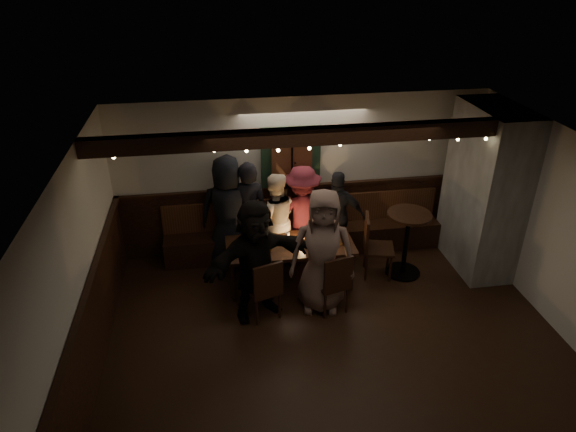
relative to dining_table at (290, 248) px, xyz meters
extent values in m
cube|color=black|center=(0.38, -1.40, -0.62)|extent=(6.00, 5.00, 0.01)
cube|color=black|center=(0.38, -1.40, 1.99)|extent=(6.00, 5.00, 0.01)
cube|color=silver|center=(0.38, 1.11, 0.68)|extent=(6.00, 0.01, 2.60)
cube|color=silver|center=(-2.63, -1.40, 0.68)|extent=(0.01, 5.00, 2.60)
cube|color=silver|center=(3.38, -1.40, 0.68)|extent=(0.01, 5.00, 2.60)
cube|color=black|center=(0.38, 1.08, -0.07)|extent=(6.00, 0.05, 1.10)
cube|color=black|center=(-2.60, -1.40, -0.07)|extent=(0.05, 5.00, 1.10)
cube|color=#61605A|center=(3.03, 0.10, 0.68)|extent=(0.70, 1.40, 2.60)
cube|color=black|center=(0.38, 0.83, -0.39)|extent=(4.60, 0.45, 0.45)
cube|color=#462010|center=(0.38, 1.01, 0.08)|extent=(4.60, 0.06, 0.50)
cube|color=#1C3523|center=(0.18, 1.04, 1.03)|extent=(0.95, 0.04, 1.00)
cube|color=#462010|center=(0.18, 0.98, 1.03)|extent=(0.64, 0.12, 0.76)
cube|color=black|center=(0.38, -0.40, 1.87)|extent=(6.00, 0.16, 0.22)
sphere|color=#FFE599|center=(-2.22, -0.42, 1.74)|extent=(0.04, 0.04, 0.04)
sphere|color=#FFE599|center=(-1.82, -0.42, 1.76)|extent=(0.04, 0.04, 0.04)
sphere|color=#FFE599|center=(-1.42, -0.42, 1.77)|extent=(0.04, 0.04, 0.04)
sphere|color=#FFE599|center=(-1.02, -0.42, 1.75)|extent=(0.04, 0.04, 0.04)
sphere|color=#FFE599|center=(-0.62, -0.42, 1.73)|extent=(0.04, 0.04, 0.04)
sphere|color=#FFE599|center=(-0.22, -0.42, 1.71)|extent=(0.04, 0.04, 0.04)
sphere|color=#FFE599|center=(0.18, -0.42, 1.72)|extent=(0.04, 0.04, 0.04)
sphere|color=#FFE599|center=(0.58, -0.42, 1.74)|extent=(0.04, 0.04, 0.04)
sphere|color=#FFE599|center=(0.98, -0.42, 1.76)|extent=(0.04, 0.04, 0.04)
sphere|color=#FFE599|center=(1.38, -0.42, 1.77)|extent=(0.04, 0.04, 0.04)
sphere|color=#FFE599|center=(1.78, -0.42, 1.75)|extent=(0.04, 0.04, 0.04)
sphere|color=#FFE599|center=(2.18, -0.42, 1.73)|extent=(0.04, 0.04, 0.04)
sphere|color=#FFE599|center=(2.58, -0.42, 1.71)|extent=(0.04, 0.04, 0.04)
sphere|color=#FFE599|center=(2.98, -0.42, 1.72)|extent=(0.04, 0.04, 0.04)
cube|color=black|center=(0.00, 0.00, 0.03)|extent=(1.89, 0.81, 0.05)
cylinder|color=black|center=(-0.87, -0.33, -0.31)|extent=(0.06, 0.06, 0.62)
cylinder|color=black|center=(-0.87, 0.34, -0.31)|extent=(0.06, 0.06, 0.62)
cylinder|color=black|center=(0.88, -0.33, -0.31)|extent=(0.06, 0.06, 0.62)
cylinder|color=black|center=(0.88, 0.34, -0.31)|extent=(0.06, 0.06, 0.62)
cylinder|color=#BF7226|center=(-0.60, 0.12, 0.12)|extent=(0.06, 0.06, 0.13)
cylinder|color=#BF7226|center=(-0.32, -0.13, 0.12)|extent=(0.06, 0.06, 0.13)
cylinder|color=silver|center=(-0.02, 0.14, 0.12)|extent=(0.06, 0.06, 0.13)
cylinder|color=#BF7226|center=(0.22, -0.10, 0.12)|extent=(0.06, 0.06, 0.13)
cylinder|color=silver|center=(0.47, 0.14, 0.12)|extent=(0.06, 0.06, 0.13)
cylinder|color=#BF7226|center=(0.74, -0.11, 0.12)|extent=(0.06, 0.06, 0.13)
cylinder|color=white|center=(-0.54, -0.27, 0.06)|extent=(0.23, 0.23, 0.01)
cube|color=#B2B2B7|center=(0.00, -0.04, 0.08)|extent=(0.14, 0.09, 0.05)
cylinder|color=#990C0C|center=(-0.03, -0.04, 0.13)|extent=(0.03, 0.03, 0.14)
cylinder|color=gold|center=(0.03, -0.04, 0.13)|extent=(0.03, 0.03, 0.14)
cylinder|color=silver|center=(0.20, 0.05, 0.09)|extent=(0.05, 0.05, 0.07)
sphere|color=#FFB24C|center=(0.20, 0.05, 0.15)|extent=(0.03, 0.03, 0.03)
cube|color=black|center=(-0.49, -0.71, -0.18)|extent=(0.53, 0.53, 0.04)
cube|color=black|center=(-0.43, -0.89, 0.08)|extent=(0.42, 0.17, 0.48)
cylinder|color=black|center=(-0.38, -0.49, -0.41)|extent=(0.04, 0.04, 0.41)
cylinder|color=black|center=(-0.28, -0.82, -0.41)|extent=(0.04, 0.04, 0.41)
cylinder|color=black|center=(-0.71, -0.60, -0.41)|extent=(0.04, 0.04, 0.41)
cylinder|color=black|center=(-0.60, -0.93, -0.41)|extent=(0.04, 0.04, 0.41)
cube|color=black|center=(0.46, -0.72, -0.18)|extent=(0.52, 0.52, 0.04)
cube|color=black|center=(0.51, -0.91, 0.08)|extent=(0.42, 0.15, 0.49)
cylinder|color=black|center=(0.59, -0.51, -0.41)|extent=(0.04, 0.04, 0.42)
cylinder|color=black|center=(0.68, -0.85, -0.41)|extent=(0.04, 0.04, 0.42)
cylinder|color=black|center=(0.25, -0.60, -0.41)|extent=(0.04, 0.04, 0.42)
cylinder|color=black|center=(0.34, -0.93, -0.41)|extent=(0.04, 0.04, 0.42)
cube|color=black|center=(1.39, 0.00, -0.15)|extent=(0.55, 0.55, 0.04)
cube|color=black|center=(1.19, 0.05, 0.13)|extent=(0.15, 0.45, 0.52)
cylinder|color=black|center=(1.53, -0.22, -0.40)|extent=(0.04, 0.04, 0.44)
cylinder|color=black|center=(1.17, -0.13, -0.40)|extent=(0.04, 0.04, 0.44)
cylinder|color=black|center=(1.61, 0.14, -0.40)|extent=(0.04, 0.04, 0.44)
cylinder|color=black|center=(1.25, 0.23, -0.40)|extent=(0.04, 0.04, 0.44)
cylinder|color=black|center=(1.81, -0.03, -0.60)|extent=(0.54, 0.54, 0.03)
cylinder|color=black|center=(1.81, -0.03, -0.10)|extent=(0.07, 0.07, 1.04)
cylinder|color=black|center=(1.81, -0.03, 0.42)|extent=(0.67, 0.67, 0.04)
imported|color=black|center=(-0.86, 0.74, 0.30)|extent=(0.98, 0.72, 1.83)
imported|color=black|center=(-0.55, 0.70, 0.26)|extent=(0.69, 0.51, 1.75)
imported|color=beige|center=(-0.15, 0.63, 0.16)|extent=(0.78, 0.62, 1.56)
imported|color=maroon|center=(0.31, 0.70, 0.19)|extent=(1.07, 0.65, 1.62)
imported|color=black|center=(0.87, 0.62, 0.14)|extent=(0.96, 0.63, 1.52)
imported|color=black|center=(-0.57, -0.66, 0.26)|extent=(1.71, 1.07, 1.76)
imported|color=brown|center=(0.34, -0.65, 0.30)|extent=(1.00, 0.75, 1.83)
camera|label=1|loc=(-1.05, -6.45, 4.01)|focal=32.00mm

